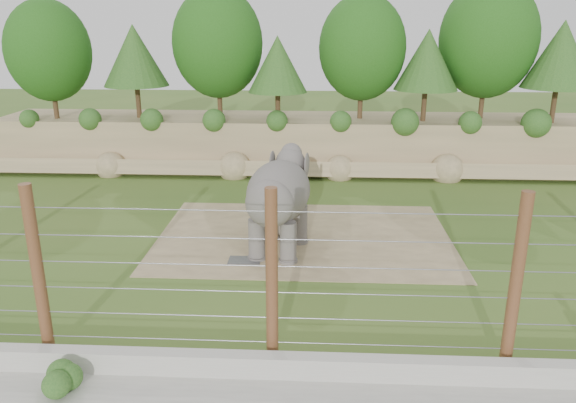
{
  "coord_description": "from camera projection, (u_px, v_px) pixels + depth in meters",
  "views": [
    {
      "loc": [
        0.89,
        -15.09,
        7.16
      ],
      "look_at": [
        0.0,
        2.0,
        1.6
      ],
      "focal_mm": 35.0,
      "sensor_mm": 36.0,
      "label": 1
    }
  ],
  "objects": [
    {
      "name": "ground",
      "position": [
        284.0,
        274.0,
        16.59
      ],
      "size": [
        90.0,
        90.0,
        0.0
      ],
      "primitive_type": "plane",
      "color": "#3E6222",
      "rests_on": "ground"
    },
    {
      "name": "drain_grate",
      "position": [
        245.0,
        260.0,
        17.44
      ],
      "size": [
        1.0,
        0.6,
        0.03
      ],
      "primitive_type": "cube",
      "color": "#262628",
      "rests_on": "dirt_patch"
    },
    {
      "name": "walkway_shrub",
      "position": [
        64.0,
        380.0,
        11.19
      ],
      "size": [
        0.61,
        0.61,
        0.61
      ],
      "primitive_type": "sphere",
      "color": "#23511E",
      "rests_on": "walkway"
    },
    {
      "name": "barrier_fence",
      "position": [
        272.0,
        279.0,
        11.7
      ],
      "size": [
        20.26,
        0.26,
        4.0
      ],
      "color": "#5A331C",
      "rests_on": "ground"
    },
    {
      "name": "dirt_patch",
      "position": [
        304.0,
        236.0,
        19.41
      ],
      "size": [
        10.0,
        7.0,
        0.02
      ],
      "primitive_type": "cube",
      "color": "#8C7755",
      "rests_on": "ground"
    },
    {
      "name": "stone_ball",
      "position": [
        280.0,
        226.0,
        19.4
      ],
      "size": [
        0.67,
        0.67,
        0.67
      ],
      "primitive_type": "sphere",
      "color": "gray",
      "rests_on": "dirt_patch"
    },
    {
      "name": "back_embankment",
      "position": [
        311.0,
        88.0,
        27.38
      ],
      "size": [
        30.0,
        5.52,
        8.77
      ],
      "color": "#887956",
      "rests_on": "ground"
    },
    {
      "name": "retaining_wall",
      "position": [
        271.0,
        365.0,
        11.77
      ],
      "size": [
        26.0,
        0.35,
        0.5
      ],
      "primitive_type": "cube",
      "color": "#ADAAA1",
      "rests_on": "ground"
    },
    {
      "name": "elephant",
      "position": [
        279.0,
        205.0,
        17.76
      ],
      "size": [
        2.32,
        4.08,
        3.11
      ],
      "primitive_type": null,
      "rotation": [
        0.0,
        0.0,
        -0.18
      ],
      "color": "#56514D",
      "rests_on": "ground"
    }
  ]
}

